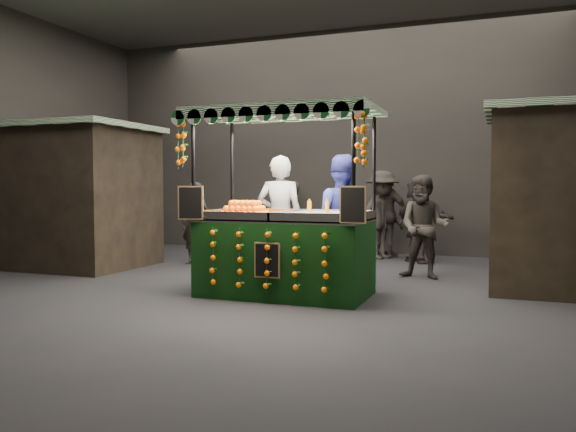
% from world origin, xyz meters
% --- Properties ---
extents(ground, '(12.00, 12.00, 0.00)m').
position_xyz_m(ground, '(0.00, 0.00, 0.00)').
color(ground, black).
rests_on(ground, ground).
extents(market_hall, '(12.10, 10.10, 5.05)m').
position_xyz_m(market_hall, '(0.00, 0.00, 3.38)').
color(market_hall, black).
rests_on(market_hall, ground).
extents(neighbour_stall_left, '(3.00, 2.20, 2.60)m').
position_xyz_m(neighbour_stall_left, '(-4.40, 1.00, 1.31)').
color(neighbour_stall_left, black).
rests_on(neighbour_stall_left, ground).
extents(juice_stall, '(2.59, 1.52, 2.51)m').
position_xyz_m(juice_stall, '(0.41, -0.31, 0.78)').
color(juice_stall, black).
rests_on(juice_stall, ground).
extents(vendor_grey, '(0.78, 0.59, 1.95)m').
position_xyz_m(vendor_grey, '(-0.05, 0.68, 0.98)').
color(vendor_grey, gray).
rests_on(vendor_grey, ground).
extents(vendor_blue, '(1.01, 0.81, 1.95)m').
position_xyz_m(vendor_blue, '(0.88, 0.78, 0.98)').
color(vendor_blue, navy).
rests_on(vendor_blue, ground).
extents(shopper_0, '(0.59, 0.40, 1.56)m').
position_xyz_m(shopper_0, '(-2.31, 2.03, 0.78)').
color(shopper_0, black).
rests_on(shopper_0, ground).
extents(shopper_1, '(0.89, 0.74, 1.67)m').
position_xyz_m(shopper_1, '(1.99, 1.80, 0.83)').
color(shopper_1, '#2D2824').
rests_on(shopper_1, ground).
extents(shopper_2, '(1.15, 0.80, 1.81)m').
position_xyz_m(shopper_2, '(0.91, 4.33, 0.90)').
color(shopper_2, '#2E2825').
rests_on(shopper_2, ground).
extents(shopper_3, '(1.18, 1.34, 1.80)m').
position_xyz_m(shopper_3, '(0.86, 4.09, 0.90)').
color(shopper_3, black).
rests_on(shopper_3, ground).
extents(shopper_4, '(0.97, 0.75, 1.77)m').
position_xyz_m(shopper_4, '(-4.12, 2.60, 0.88)').
color(shopper_4, '#2C2624').
rests_on(shopper_4, ground).
extents(shopper_5, '(1.46, 1.45, 1.68)m').
position_xyz_m(shopper_5, '(1.64, 3.75, 0.84)').
color(shopper_5, '#282220').
rests_on(shopper_5, ground).
extents(shopper_6, '(0.45, 0.62, 1.59)m').
position_xyz_m(shopper_6, '(-1.30, 4.60, 0.79)').
color(shopper_6, '#2A2522').
rests_on(shopper_6, ground).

